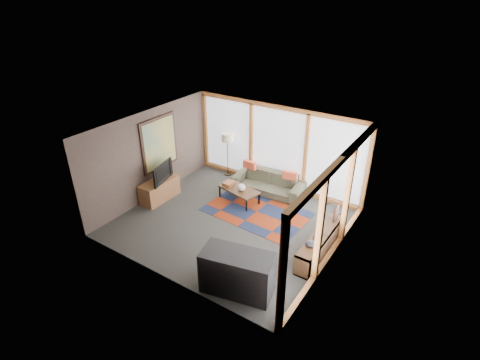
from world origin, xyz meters
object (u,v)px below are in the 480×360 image
Objects in this scene: television at (160,172)px; coffee_table at (239,195)px; floor_lamp at (228,154)px; bookshelf at (320,243)px; tv_console at (160,190)px; bar_counter at (238,273)px; sofa at (268,183)px.

coffee_table is at bearing -73.02° from television.
floor_lamp reaches higher than bookshelf.
bar_counter is at bearing -24.88° from tv_console.
floor_lamp is 4.66m from bookshelf.
bar_counter reaches higher than bookshelf.
sofa is 4.18m from bar_counter.
bar_counter is (3.16, -4.21, -0.26)m from floor_lamp.
sofa is 3.22m from tv_console.
sofa is at bearing 63.12° from coffee_table.
coffee_table is at bearing 162.16° from bookshelf.
sofa is at bearing -10.07° from floor_lamp.
bar_counter is (3.85, -1.84, -0.43)m from television.
floor_lamp is at bearing 114.19° from bar_counter.
television is at bearing 16.31° from tv_console.
sofa is 3.04m from bookshelf.
bookshelf is 1.43× the size of bar_counter.
tv_console is 0.59m from television.
coffee_table is 0.97× the size of tv_console.
tv_console reaches higher than coffee_table.
tv_console is at bearing -144.17° from sofa.
bookshelf is (2.42, -1.83, -0.05)m from sofa.
sofa is 1.02m from coffee_table.
bookshelf is 4.88m from tv_console.
sofa reaches higher than tv_console.
tv_console reaches higher than bookshelf.
coffee_table is 3.58m from bar_counter.
coffee_table is 2.32m from tv_console.
tv_console is at bearing -107.74° from floor_lamp.
floor_lamp reaches higher than coffee_table.
floor_lamp is 2.47m from television.
floor_lamp is 0.99× the size of bar_counter.
bookshelf is at bearing 52.63° from bar_counter.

